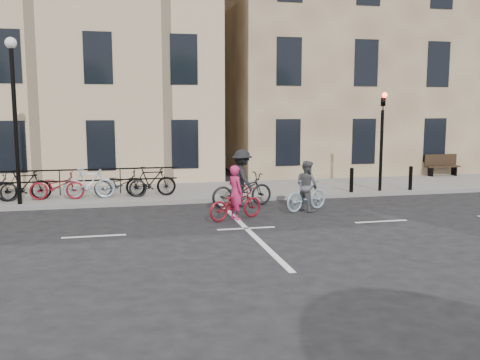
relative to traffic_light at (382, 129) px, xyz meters
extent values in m
plane|color=black|center=(-6.20, -4.34, -2.45)|extent=(120.00, 120.00, 0.00)
cube|color=slate|center=(-10.20, 1.66, -2.38)|extent=(46.00, 4.00, 0.15)
cube|color=#8F7356|center=(2.80, 8.66, 3.70)|extent=(14.00, 10.00, 12.00)
cylinder|color=black|center=(0.00, 0.01, -0.80)|extent=(0.12, 0.12, 3.00)
imported|color=black|center=(0.00, 0.01, 1.15)|extent=(0.15, 0.18, 0.90)
sphere|color=#FF0C05|center=(0.00, -0.11, 1.25)|extent=(0.18, 0.18, 0.18)
cylinder|color=black|center=(-12.70, 0.06, 0.20)|extent=(0.14, 0.14, 5.00)
sphere|color=silver|center=(-12.70, 0.06, 2.80)|extent=(0.36, 0.36, 0.36)
cylinder|color=black|center=(-1.20, -0.09, -1.85)|extent=(0.14, 0.14, 0.90)
cylinder|color=black|center=(1.20, -0.09, -1.85)|extent=(0.14, 0.14, 0.90)
cube|color=black|center=(4.20, 3.31, -2.10)|extent=(0.06, 0.38, 0.40)
cube|color=black|center=(5.40, 3.31, -2.10)|extent=(0.06, 0.38, 0.40)
cube|color=black|center=(4.80, 3.31, -1.87)|extent=(1.60, 0.40, 0.06)
cube|color=black|center=(4.80, 3.49, -1.58)|extent=(1.60, 0.06, 0.50)
cube|color=black|center=(-11.07, 1.56, -1.83)|extent=(7.25, 0.04, 0.95)
imported|color=black|center=(-12.65, 0.66, -1.78)|extent=(1.75, 0.49, 1.05)
imported|color=maroon|center=(-11.60, 0.66, -1.83)|extent=(1.80, 0.63, 0.95)
imported|color=#9AB6C9|center=(-10.55, 0.66, -1.78)|extent=(1.75, 0.49, 1.05)
imported|color=black|center=(-9.50, 0.66, -1.83)|extent=(1.80, 0.63, 0.95)
imported|color=black|center=(-8.45, 0.66, -1.78)|extent=(1.75, 0.49, 1.05)
imported|color=maroon|center=(-6.23, -3.12, -1.98)|extent=(1.90, 1.27, 0.94)
imported|color=#C02256|center=(-6.23, -3.12, -1.65)|extent=(0.58, 0.69, 1.60)
imported|color=#9AB6C9|center=(-3.75, -2.33, -1.95)|extent=(1.70, 1.11, 1.00)
imported|color=#505054|center=(-3.75, -2.33, -1.65)|extent=(0.87, 0.96, 1.60)
imported|color=black|center=(-5.59, -1.18, -1.89)|extent=(2.23, 1.14, 1.12)
imported|color=black|center=(-5.59, -1.18, -1.51)|extent=(0.93, 1.34, 1.89)
camera|label=1|loc=(-9.51, -18.14, 0.86)|focal=40.00mm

